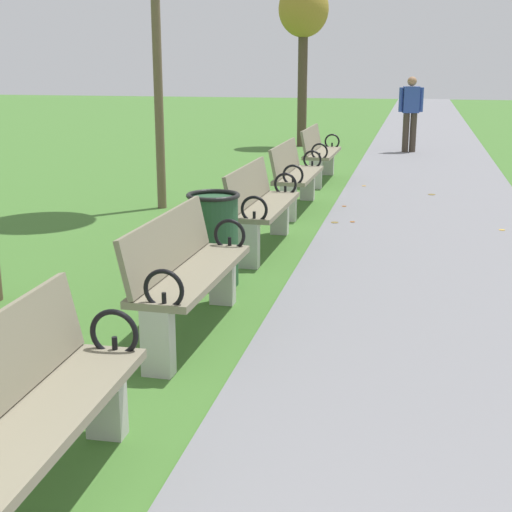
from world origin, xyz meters
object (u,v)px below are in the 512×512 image
object	(u,v)px
park_bench_6	(319,152)
trash_bin	(214,239)
park_bench_2	(25,417)
park_bench_3	(187,272)
park_bench_4	(261,205)
park_bench_5	(295,174)
pedestrian_walking	(411,110)
tree_5	(304,15)

from	to	relation	value
park_bench_6	trash_bin	distance (m)	6.04
park_bench_2	trash_bin	size ratio (longest dim) A/B	1.92
park_bench_3	park_bench_6	bearing A→B (deg)	90.00
park_bench_4	park_bench_6	distance (m)	4.70
park_bench_4	park_bench_6	xyz separation A→B (m)	(-0.00, 4.70, 0.00)
trash_bin	park_bench_5	bearing A→B (deg)	87.63
park_bench_3	park_bench_5	distance (m)	4.82
park_bench_3	trash_bin	size ratio (longest dim) A/B	1.92
park_bench_2	park_bench_6	world-z (taller)	same
pedestrian_walking	park_bench_6	bearing A→B (deg)	-108.07
park_bench_6	pedestrian_walking	xyz separation A→B (m)	(1.41, 4.33, 0.44)
park_bench_3	tree_5	world-z (taller)	tree_5
park_bench_2	pedestrian_walking	size ratio (longest dim) A/B	0.99
tree_5	park_bench_5	bearing A→B (deg)	-81.75
pedestrian_walking	trash_bin	bearing A→B (deg)	-98.55
park_bench_2	park_bench_3	size ratio (longest dim) A/B	1.00
park_bench_6	pedestrian_walking	bearing A→B (deg)	71.93
park_bench_3	trash_bin	world-z (taller)	park_bench_3
park_bench_4	park_bench_5	distance (m)	2.22
tree_5	pedestrian_walking	distance (m)	3.33
park_bench_5	tree_5	bearing A→B (deg)	98.25
park_bench_4	park_bench_3	bearing A→B (deg)	-90.00
park_bench_3	park_bench_2	bearing A→B (deg)	-90.00
park_bench_3	park_bench_5	world-z (taller)	same
park_bench_6	park_bench_4	bearing A→B (deg)	-90.00
park_bench_5	pedestrian_walking	size ratio (longest dim) A/B	0.99
park_bench_2	park_bench_5	bearing A→B (deg)	90.00
park_bench_6	tree_5	size ratio (longest dim) A/B	0.43
tree_5	pedestrian_walking	world-z (taller)	tree_5
park_bench_5	park_bench_6	distance (m)	2.48
tree_5	trash_bin	world-z (taller)	tree_5
park_bench_2	park_bench_4	distance (m)	4.90
tree_5	trash_bin	bearing A→B (deg)	-85.11
park_bench_4	park_bench_2	bearing A→B (deg)	-90.00
park_bench_2	trash_bin	bearing A→B (deg)	92.37
park_bench_6	trash_bin	bearing A→B (deg)	-91.40
park_bench_5	trash_bin	world-z (taller)	park_bench_5
park_bench_2	park_bench_4	xyz separation A→B (m)	(-0.00, 4.90, 0.00)
park_bench_2	pedestrian_walking	distance (m)	14.01
park_bench_2	tree_5	bearing A→B (deg)	94.28
park_bench_2	pedestrian_walking	xyz separation A→B (m)	(1.41, 13.93, 0.44)
park_bench_4	park_bench_6	world-z (taller)	same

